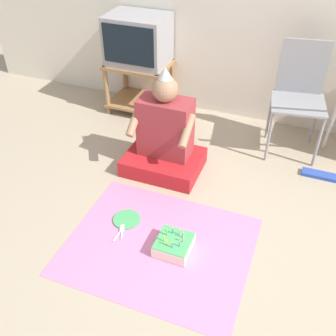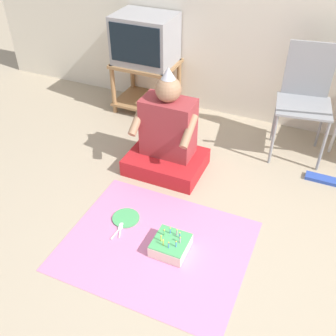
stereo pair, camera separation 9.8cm
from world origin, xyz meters
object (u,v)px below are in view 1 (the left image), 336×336
at_px(tv, 138,39).
at_px(paper_plate, 127,219).
at_px(birthday_cake, 174,245).
at_px(dust_mop, 329,139).
at_px(person_seated, 165,139).
at_px(folding_chair, 300,91).

relative_size(tv, paper_plate, 2.85).
xyz_separation_m(birthday_cake, paper_plate, (-0.41, 0.14, -0.04)).
bearing_deg(dust_mop, person_seated, -160.02).
bearing_deg(birthday_cake, person_seated, 115.23).
height_order(folding_chair, person_seated, folding_chair).
bearing_deg(folding_chair, tv, 174.71).
bearing_deg(folding_chair, dust_mop, -40.20).
relative_size(person_seated, birthday_cake, 3.88).
height_order(person_seated, paper_plate, person_seated).
bearing_deg(dust_mop, birthday_cake, -123.52).
xyz_separation_m(dust_mop, birthday_cake, (-0.84, -1.27, -0.25)).
distance_m(folding_chair, dust_mop, 0.47).
height_order(tv, person_seated, tv).
distance_m(tv, person_seated, 1.13).
distance_m(folding_chair, paper_plate, 1.77).
xyz_separation_m(tv, dust_mop, (1.83, -0.40, -0.44)).
bearing_deg(person_seated, birthday_cake, -64.77).
distance_m(folding_chair, person_seated, 1.20).
xyz_separation_m(dust_mop, person_seated, (-1.23, -0.45, -0.01)).
height_order(tv, birthday_cake, tv).
bearing_deg(paper_plate, birthday_cake, -18.34).
bearing_deg(tv, dust_mop, -12.28).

